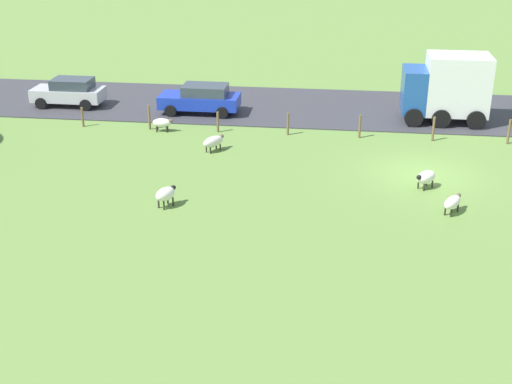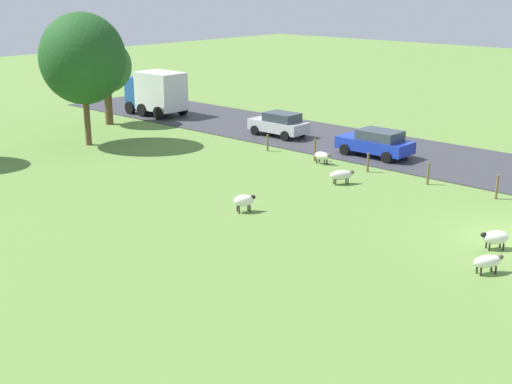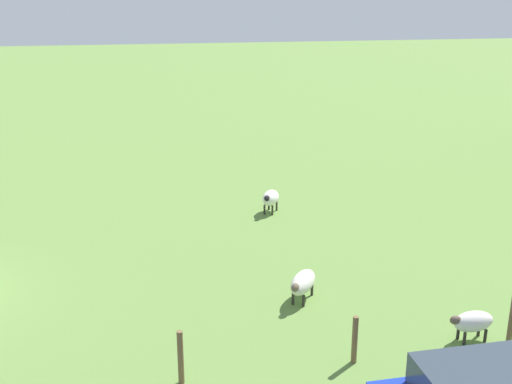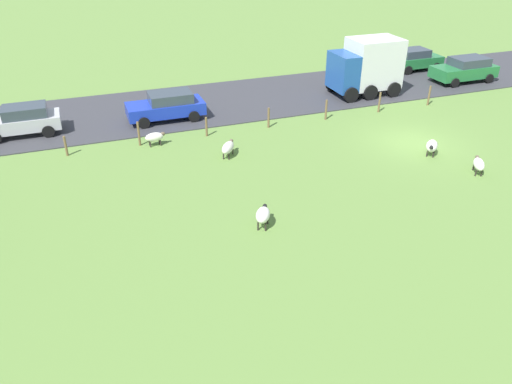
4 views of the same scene
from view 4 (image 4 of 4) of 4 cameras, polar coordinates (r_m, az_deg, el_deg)
ground_plane at (r=27.54m, az=17.49°, el=5.41°), size 160.00×160.00×0.00m
road_strip at (r=35.09m, az=8.18°, el=11.59°), size 8.00×80.00×0.06m
sheep_0 at (r=18.91m, az=0.81°, el=-2.63°), size 1.06×0.91×0.80m
sheep_1 at (r=25.10m, az=24.13°, el=2.94°), size 1.18×0.95×0.69m
sheep_2 at (r=26.29m, az=-11.51°, el=6.18°), size 0.52×1.07×0.70m
sheep_3 at (r=24.58m, az=-3.22°, el=5.11°), size 1.26×1.09×0.73m
sheep_4 at (r=26.18m, az=19.47°, el=4.98°), size 1.10×1.08×0.75m
fence_post_0 at (r=33.34m, az=19.19°, el=10.38°), size 0.12×0.12×1.23m
fence_post_1 at (r=31.26m, az=13.94°, el=9.93°), size 0.12×0.12×1.22m
fence_post_2 at (r=29.48m, az=8.02°, el=9.30°), size 0.12×0.12×1.18m
fence_post_3 at (r=28.05m, az=1.45°, el=8.49°), size 0.12×0.12×1.15m
fence_post_4 at (r=27.03m, az=-5.69°, el=7.44°), size 0.12×0.12×1.06m
fence_post_5 at (r=26.40m, az=-13.26°, el=6.51°), size 0.12×0.12×1.29m
fence_post_6 at (r=26.35m, az=-20.94°, el=4.94°), size 0.12×0.12×1.03m
truck_1 at (r=33.94m, az=12.54°, el=13.92°), size 2.72×4.38×3.55m
car_0 at (r=29.64m, az=-25.19°, el=7.46°), size 1.95×4.00×1.57m
car_1 at (r=40.81m, az=17.71°, el=14.29°), size 2.07×3.86×1.59m
car_2 at (r=29.46m, az=-10.17°, el=9.70°), size 2.10×4.37×1.57m
car_3 at (r=39.05m, az=22.78°, el=12.84°), size 2.20×4.52×1.66m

